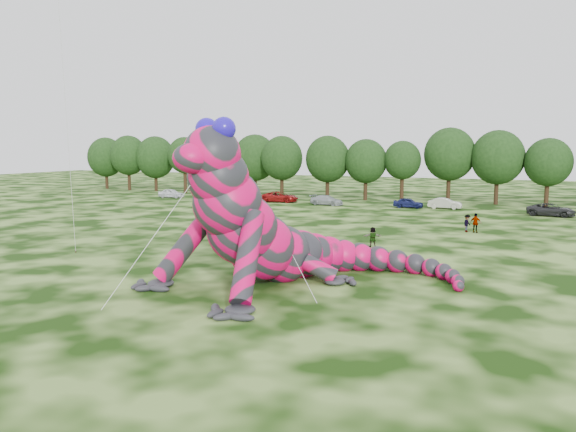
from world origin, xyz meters
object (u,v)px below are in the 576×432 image
(tree_3, at_px, (185,165))
(tree_6, at_px, (282,167))
(inflatable_gecko, at_px, (279,201))
(tree_2, at_px, (156,164))
(spectator_2, at_px, (467,223))
(car_1, at_px, (228,196))
(tree_7, at_px, (328,167))
(tree_4, at_px, (221,166))
(tree_12, at_px, (548,173))
(car_2, at_px, (280,197))
(spectator_5, at_px, (373,237))
(car_4, at_px, (408,203))
(car_3, at_px, (327,200))
(tree_8, at_px, (366,170))
(car_6, at_px, (551,210))
(tree_1, at_px, (129,163))
(tree_0, at_px, (106,163))
(tree_11, at_px, (497,167))
(car_5, at_px, (445,203))
(spectator_0, at_px, (202,217))
(car_0, at_px, (171,193))
(tree_9, at_px, (402,171))
(spectator_3, at_px, (476,223))
(tree_10, at_px, (449,165))

(tree_3, height_order, tree_6, tree_6)
(inflatable_gecko, height_order, tree_2, tree_2)
(spectator_2, bearing_deg, car_1, 83.20)
(tree_6, height_order, tree_7, tree_6)
(tree_4, bearing_deg, tree_12, -1.12)
(car_2, height_order, spectator_5, spectator_5)
(car_4, bearing_deg, car_3, 92.84)
(tree_8, xyz_separation_m, tree_12, (24.23, 0.75, 0.01))
(tree_6, bearing_deg, spectator_2, -40.38)
(car_6, bearing_deg, tree_1, 88.77)
(tree_0, bearing_deg, spectator_2, -22.89)
(tree_2, relative_size, tree_11, 0.96)
(tree_0, xyz_separation_m, tree_3, (18.84, -2.17, -0.03))
(car_5, xyz_separation_m, spectator_0, (-20.04, -25.33, 0.14))
(tree_4, distance_m, spectator_5, 53.57)
(car_0, bearing_deg, tree_8, -76.14)
(tree_11, height_order, car_1, tree_11)
(tree_0, bearing_deg, tree_8, -2.56)
(car_1, height_order, spectator_0, spectator_0)
(car_0, relative_size, car_4, 1.06)
(tree_7, height_order, car_4, tree_7)
(tree_9, bearing_deg, spectator_3, -64.69)
(tree_8, xyz_separation_m, car_2, (-10.33, -7.76, -3.72))
(tree_2, relative_size, spectator_2, 5.87)
(tree_10, xyz_separation_m, spectator_5, (-0.41, -38.78, -4.46))
(tree_9, bearing_deg, tree_1, 179.18)
(tree_4, xyz_separation_m, spectator_2, (42.61, -27.99, -3.71))
(car_6, xyz_separation_m, spectator_5, (-13.40, -27.17, 0.07))
(car_5, height_order, spectator_3, spectator_3)
(tree_6, bearing_deg, tree_11, 2.76)
(tree_10, bearing_deg, tree_12, -3.80)
(car_6, bearing_deg, car_1, 97.25)
(tree_11, bearing_deg, inflatable_gecko, -99.85)
(tree_3, height_order, tree_4, tree_3)
(tree_3, distance_m, car_6, 57.14)
(car_3, relative_size, car_6, 0.89)
(tree_11, height_order, car_0, tree_11)
(tree_4, height_order, car_6, tree_4)
(car_5, distance_m, spectator_3, 20.12)
(tree_6, xyz_separation_m, tree_11, (31.34, 1.51, 0.29))
(tree_2, xyz_separation_m, car_4, (46.76, -9.60, -4.17))
(tree_3, xyz_separation_m, tree_6, (18.16, -0.38, 0.03))
(inflatable_gecko, xyz_separation_m, tree_11, (8.93, 51.47, 0.33))
(tree_1, relative_size, car_6, 1.89)
(tree_4, distance_m, car_2, 18.22)
(car_0, height_order, car_5, car_0)
(tree_11, distance_m, car_2, 30.02)
(tree_11, xyz_separation_m, spectator_2, (-0.81, -27.47, -4.21))
(tree_6, height_order, tree_12, tree_6)
(tree_6, relative_size, car_2, 1.77)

